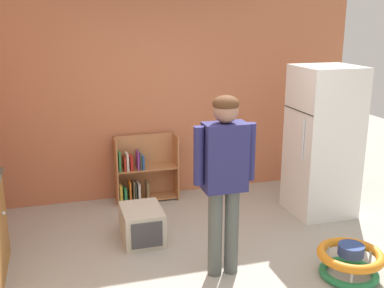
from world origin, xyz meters
The scene contains 7 objects.
ground_plane centered at (0.00, 0.00, 0.00)m, with size 12.00×12.00×0.00m, color #A7A194.
back_wall centered at (0.00, 2.33, 1.35)m, with size 5.20×0.06×2.70m, color #BF6C48.
refrigerator centered at (1.66, 1.16, 0.89)m, with size 0.73×0.68×1.78m.
bookshelf centered at (-0.35, 2.14, 0.37)m, with size 0.80×0.28×0.85m.
standing_person centered at (0.04, 0.14, 1.02)m, with size 0.57×0.23×1.68m.
baby_walker centered at (1.14, -0.25, 0.16)m, with size 0.60×0.60×0.32m.
pet_carrier centered at (-0.56, 1.01, 0.18)m, with size 0.42×0.55×0.36m.
Camera 1 is at (-1.33, -3.51, 2.32)m, focal length 43.56 mm.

